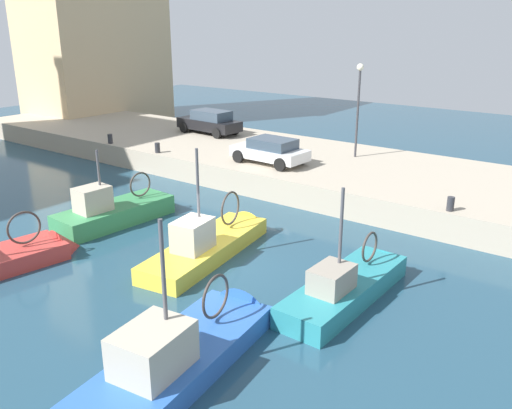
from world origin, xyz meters
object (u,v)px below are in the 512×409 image
(fishing_boat_yellow, at_px, (212,249))
(mooring_bollard_north, at_px, (110,139))
(parked_car_black, at_px, (210,122))
(fishing_boat_teal, at_px, (349,293))
(fishing_boat_blue, at_px, (188,357))
(mooring_bollard_south, at_px, (451,204))
(mooring_bollard_mid, at_px, (157,148))
(quay_streetlamp, at_px, (359,95))
(fishing_boat_green, at_px, (121,218))
(parked_car_white, at_px, (270,150))

(fishing_boat_yellow, xyz_separation_m, mooring_bollard_north, (6.38, 13.50, 1.34))
(mooring_bollard_north, bearing_deg, parked_car_black, -25.90)
(fishing_boat_teal, bearing_deg, fishing_boat_blue, 163.89)
(mooring_bollard_south, distance_m, mooring_bollard_mid, 16.00)
(quay_streetlamp, bearing_deg, fishing_boat_green, 157.51)
(mooring_bollard_south, bearing_deg, mooring_bollard_north, 90.00)
(fishing_boat_green, relative_size, fishing_boat_blue, 0.86)
(fishing_boat_green, bearing_deg, quay_streetlamp, -22.49)
(mooring_bollard_mid, bearing_deg, parked_car_white, -74.05)
(fishing_boat_blue, bearing_deg, mooring_bollard_south, -11.95)
(parked_car_white, bearing_deg, mooring_bollard_south, -100.55)
(parked_car_black, xyz_separation_m, mooring_bollard_mid, (-5.73, -1.22, -0.48))
(fishing_boat_teal, distance_m, fishing_boat_blue, 5.76)
(parked_car_white, distance_m, parked_car_black, 8.49)
(parked_car_white, distance_m, mooring_bollard_north, 10.48)
(fishing_boat_green, bearing_deg, mooring_bollard_north, 52.96)
(fishing_boat_yellow, bearing_deg, mooring_bollard_north, 64.70)
(mooring_bollard_north, distance_m, quay_streetlamp, 14.59)
(parked_car_black, height_order, mooring_bollard_south, parked_car_black)
(parked_car_white, relative_size, mooring_bollard_north, 7.25)
(fishing_boat_teal, height_order, parked_car_white, fishing_boat_teal)
(parked_car_black, distance_m, mooring_bollard_north, 6.39)
(mooring_bollard_south, height_order, mooring_bollard_north, same)
(fishing_boat_green, relative_size, parked_car_white, 1.48)
(fishing_boat_yellow, height_order, mooring_bollard_south, fishing_boat_yellow)
(fishing_boat_green, bearing_deg, mooring_bollard_mid, 34.21)
(quay_streetlamp, bearing_deg, fishing_boat_teal, -153.51)
(parked_car_black, xyz_separation_m, quay_streetlamp, (-0.08, -10.34, 2.50))
(parked_car_black, bearing_deg, fishing_boat_green, -155.51)
(mooring_bollard_north, bearing_deg, mooring_bollard_mid, -90.00)
(fishing_boat_blue, height_order, mooring_bollard_mid, fishing_boat_blue)
(fishing_boat_teal, height_order, quay_streetlamp, quay_streetlamp)
(fishing_boat_green, xyz_separation_m, fishing_boat_blue, (-5.65, -9.28, 0.04))
(parked_car_black, height_order, mooring_bollard_mid, parked_car_black)
(fishing_boat_teal, relative_size, parked_car_white, 1.58)
(fishing_boat_teal, xyz_separation_m, mooring_bollard_north, (6.32, 19.09, 1.37))
(mooring_bollard_mid, bearing_deg, fishing_boat_teal, -112.73)
(parked_car_black, height_order, quay_streetlamp, quay_streetlamp)
(parked_car_black, bearing_deg, fishing_boat_yellow, -138.48)
(mooring_bollard_south, bearing_deg, quay_streetlamp, 50.60)
(mooring_bollard_north, bearing_deg, fishing_boat_green, -127.04)
(fishing_boat_green, distance_m, parked_car_white, 8.46)
(fishing_boat_green, height_order, parked_car_black, fishing_boat_green)
(fishing_boat_green, xyz_separation_m, mooring_bollard_north, (6.20, 8.22, 1.35))
(mooring_bollard_south, height_order, quay_streetlamp, quay_streetlamp)
(fishing_boat_teal, height_order, mooring_bollard_mid, fishing_boat_teal)
(fishing_boat_yellow, distance_m, mooring_bollard_mid, 11.52)
(mooring_bollard_mid, distance_m, mooring_bollard_north, 4.00)
(fishing_boat_green, height_order, mooring_bollard_south, fishing_boat_green)
(parked_car_white, height_order, mooring_bollard_mid, parked_car_white)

